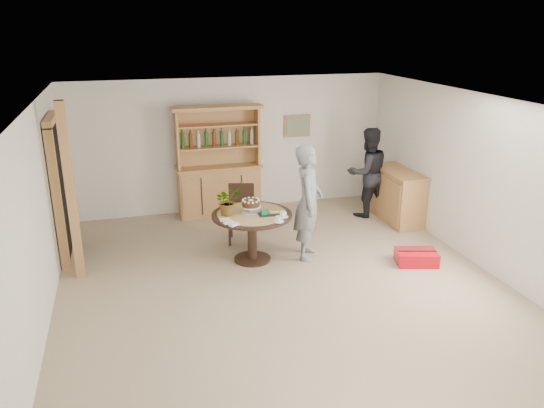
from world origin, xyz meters
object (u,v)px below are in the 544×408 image
(hutch, at_px, (219,178))
(teen_boy, at_px, (308,202))
(sideboard, at_px, (397,195))
(dining_table, at_px, (252,223))
(red_suitcase, at_px, (416,257))
(dining_chair, at_px, (241,209))
(adult_person, at_px, (368,172))

(hutch, distance_m, teen_boy, 2.49)
(sideboard, xyz_separation_m, teen_boy, (-2.10, -1.05, 0.41))
(dining_table, bearing_deg, teen_boy, -6.71)
(hutch, distance_m, red_suitcase, 3.90)
(red_suitcase, bearing_deg, dining_table, 177.29)
(dining_table, height_order, teen_boy, teen_boy)
(dining_chair, relative_size, adult_person, 0.57)
(dining_chair, bearing_deg, adult_person, 27.57)
(hutch, xyz_separation_m, dining_table, (0.09, -2.19, -0.08))
(dining_chair, distance_m, red_suitcase, 2.87)
(sideboard, bearing_deg, teen_boy, -153.41)
(hutch, xyz_separation_m, red_suitcase, (2.44, -2.99, -0.59))
(teen_boy, bearing_deg, dining_table, 106.44)
(sideboard, relative_size, dining_chair, 1.33)
(sideboard, relative_size, dining_table, 1.05)
(teen_boy, bearing_deg, hutch, 45.55)
(red_suitcase, bearing_deg, hutch, 145.34)
(dining_table, bearing_deg, red_suitcase, -18.92)
(dining_chair, xyz_separation_m, teen_boy, (0.83, -0.93, 0.35))
(red_suitcase, bearing_deg, teen_boy, 170.98)
(hutch, height_order, sideboard, hutch)
(dining_chair, height_order, red_suitcase, dining_chair)
(hutch, height_order, dining_table, hutch)
(sideboard, distance_m, dining_chair, 2.93)
(teen_boy, height_order, red_suitcase, teen_boy)
(hutch, relative_size, red_suitcase, 2.97)
(dining_table, xyz_separation_m, teen_boy, (0.85, -0.10, 0.28))
(adult_person, bearing_deg, red_suitcase, 79.63)
(adult_person, bearing_deg, dining_table, 22.54)
(hutch, bearing_deg, dining_chair, -85.14)
(dining_table, relative_size, red_suitcase, 1.74)
(adult_person, bearing_deg, hutch, -23.43)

